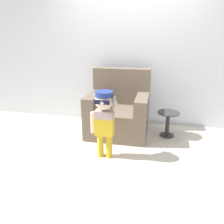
# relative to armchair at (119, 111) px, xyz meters

# --- Properties ---
(ground_plane) EXTENTS (10.00, 10.00, 0.00)m
(ground_plane) POSITION_rel_armchair_xyz_m (0.14, -0.01, -0.38)
(ground_plane) COLOR beige
(wall_back) EXTENTS (10.00, 0.05, 2.60)m
(wall_back) POSITION_rel_armchair_xyz_m (0.14, 0.56, 0.92)
(wall_back) COLOR silver
(wall_back) RESTS_ON ground_plane
(armchair) EXTENTS (0.98, 0.85, 1.07)m
(armchair) POSITION_rel_armchair_xyz_m (0.00, 0.00, 0.00)
(armchair) COLOR #6B5B4C
(armchair) RESTS_ON ground_plane
(person_child) EXTENTS (0.38, 0.29, 0.93)m
(person_child) POSITION_rel_armchair_xyz_m (-0.04, -0.85, 0.25)
(person_child) COLOR gold
(person_child) RESTS_ON ground_plane
(side_table) EXTENTS (0.35, 0.35, 0.42)m
(side_table) POSITION_rel_armchair_xyz_m (0.82, 0.01, -0.12)
(side_table) COLOR #333333
(side_table) RESTS_ON ground_plane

